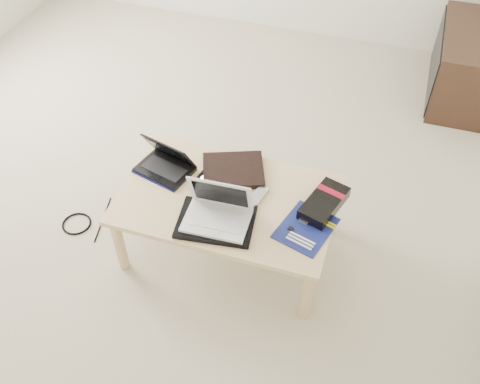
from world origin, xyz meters
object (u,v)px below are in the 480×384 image
(netbook, at_px, (166,164))
(white_laptop, at_px, (218,211))
(media_cabinet, at_px, (464,64))
(gpu_box, at_px, (324,203))
(coffee_table, at_px, (228,204))

(netbook, distance_m, white_laptop, 0.47)
(media_cabinet, bearing_deg, gpu_box, -109.91)
(coffee_table, xyz_separation_m, gpu_box, (0.48, 0.08, 0.08))
(coffee_table, relative_size, gpu_box, 3.42)
(netbook, bearing_deg, media_cabinet, 50.09)
(netbook, bearing_deg, gpu_box, -1.17)
(media_cabinet, bearing_deg, coffee_table, -120.75)
(coffee_table, bearing_deg, white_laptop, -88.03)
(coffee_table, bearing_deg, netbook, 165.30)
(coffee_table, height_order, media_cabinet, media_cabinet)
(media_cabinet, height_order, gpu_box, media_cabinet)
(media_cabinet, xyz_separation_m, white_laptop, (-1.14, -2.09, 0.22))
(coffee_table, bearing_deg, gpu_box, 9.79)
(coffee_table, height_order, gpu_box, gpu_box)
(white_laptop, bearing_deg, gpu_box, 27.04)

